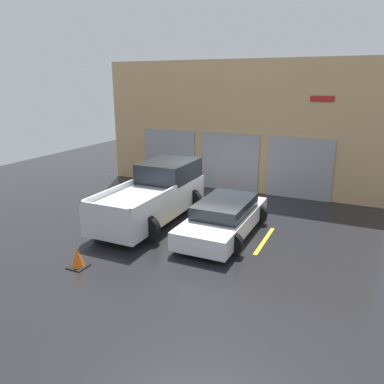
% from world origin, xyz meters
% --- Properties ---
extents(ground_plane, '(28.00, 28.00, 0.00)m').
position_xyz_m(ground_plane, '(0.00, 0.00, 0.00)').
color(ground_plane, black).
extents(shophouse_building, '(12.69, 0.68, 5.65)m').
position_xyz_m(shophouse_building, '(-0.01, 3.29, 2.77)').
color(shophouse_building, tan).
rests_on(shophouse_building, ground).
extents(pickup_truck, '(2.47, 5.11, 1.90)m').
position_xyz_m(pickup_truck, '(-1.36, -1.66, 0.88)').
color(pickup_truck, silver).
rests_on(pickup_truck, ground).
extents(sedan_white, '(2.15, 4.38, 1.11)m').
position_xyz_m(sedan_white, '(1.36, -1.94, 0.54)').
color(sedan_white, white).
rests_on(sedan_white, ground).
extents(parking_stripe_far_left, '(0.12, 2.20, 0.01)m').
position_xyz_m(parking_stripe_far_left, '(-2.72, -1.96, 0.00)').
color(parking_stripe_far_left, gold).
rests_on(parking_stripe_far_left, ground).
extents(parking_stripe_left, '(0.12, 2.20, 0.01)m').
position_xyz_m(parking_stripe_left, '(0.00, -1.96, 0.00)').
color(parking_stripe_left, gold).
rests_on(parking_stripe_left, ground).
extents(parking_stripe_centre, '(0.12, 2.20, 0.01)m').
position_xyz_m(parking_stripe_centre, '(2.72, -1.96, 0.00)').
color(parking_stripe_centre, gold).
rests_on(parking_stripe_centre, ground).
extents(traffic_cone, '(0.47, 0.47, 0.55)m').
position_xyz_m(traffic_cone, '(-1.35, -5.75, 0.25)').
color(traffic_cone, black).
rests_on(traffic_cone, ground).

